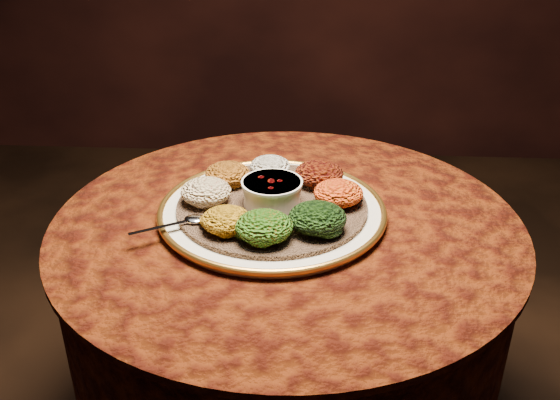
{
  "coord_description": "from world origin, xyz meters",
  "views": [
    {
      "loc": [
        0.05,
        -1.1,
        1.37
      ],
      "look_at": [
        -0.02,
        0.04,
        0.76
      ],
      "focal_mm": 40.0,
      "sensor_mm": 36.0,
      "label": 1
    }
  ],
  "objects": [
    {
      "name": "portion_ayib",
      "position": [
        -0.04,
        0.15,
        0.78
      ],
      "size": [
        0.09,
        0.09,
        0.04
      ],
      "primitive_type": "ellipsoid",
      "color": "beige",
      "rests_on": "injera"
    },
    {
      "name": "injera",
      "position": [
        -0.03,
        0.01,
        0.76
      ],
      "size": [
        0.4,
        0.4,
        0.01
      ],
      "primitive_type": "cylinder",
      "rotation": [
        0.0,
        0.0,
        0.02
      ],
      "color": "brown",
      "rests_on": "platter"
    },
    {
      "name": "portion_shiro",
      "position": [
        -0.13,
        0.1,
        0.79
      ],
      "size": [
        0.1,
        0.09,
        0.05
      ],
      "primitive_type": "ellipsoid",
      "color": "#985012",
      "rests_on": "injera"
    },
    {
      "name": "stew_bowl",
      "position": [
        -0.03,
        0.01,
        0.79
      ],
      "size": [
        0.12,
        0.12,
        0.05
      ],
      "color": "white",
      "rests_on": "injera"
    },
    {
      "name": "portion_tikil",
      "position": [
        0.1,
        0.02,
        0.79
      ],
      "size": [
        0.1,
        0.1,
        0.05
      ],
      "primitive_type": "ellipsoid",
      "color": "#CD9111",
      "rests_on": "injera"
    },
    {
      "name": "portion_timatim",
      "position": [
        -0.17,
        0.01,
        0.79
      ],
      "size": [
        0.1,
        0.1,
        0.05
      ],
      "primitive_type": "ellipsoid",
      "color": "maroon",
      "rests_on": "injera"
    },
    {
      "name": "portion_mixveg",
      "position": [
        -0.04,
        -0.12,
        0.79
      ],
      "size": [
        0.11,
        0.1,
        0.05
      ],
      "primitive_type": "ellipsoid",
      "color": "#8D3109",
      "rests_on": "injera"
    },
    {
      "name": "portion_kitfo",
      "position": [
        0.06,
        0.11,
        0.79
      ],
      "size": [
        0.11,
        0.1,
        0.05
      ],
      "primitive_type": "ellipsoid",
      "color": "black",
      "rests_on": "injera"
    },
    {
      "name": "portion_kik",
      "position": [
        -0.11,
        -0.1,
        0.78
      ],
      "size": [
        0.1,
        0.09,
        0.05
      ],
      "primitive_type": "ellipsoid",
      "color": "#BD7F10",
      "rests_on": "injera"
    },
    {
      "name": "table",
      "position": [
        0.0,
        0.0,
        0.55
      ],
      "size": [
        0.96,
        0.96,
        0.73
      ],
      "color": "black",
      "rests_on": "ground"
    },
    {
      "name": "spoon",
      "position": [
        -0.18,
        -0.07,
        0.77
      ],
      "size": [
        0.14,
        0.09,
        0.01
      ],
      "rotation": [
        0.0,
        0.0,
        -2.63
      ],
      "color": "silver",
      "rests_on": "injera"
    },
    {
      "name": "portion_gomen",
      "position": [
        0.06,
        -0.08,
        0.79
      ],
      "size": [
        0.11,
        0.11,
        0.05
      ],
      "primitive_type": "ellipsoid",
      "color": "black",
      "rests_on": "injera"
    },
    {
      "name": "platter",
      "position": [
        -0.03,
        0.01,
        0.75
      ],
      "size": [
        0.51,
        0.51,
        0.02
      ],
      "rotation": [
        0.0,
        0.0,
        0.13
      ],
      "color": "beige",
      "rests_on": "table"
    }
  ]
}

